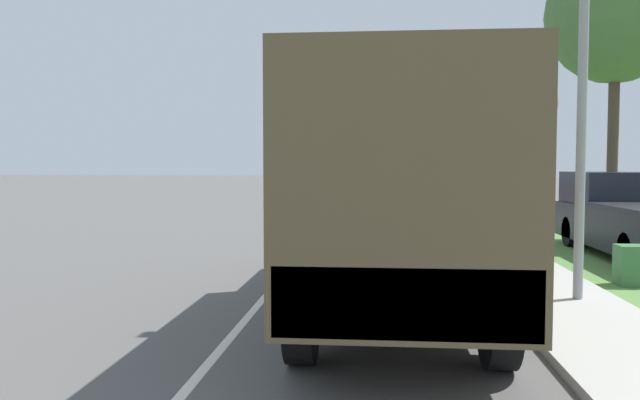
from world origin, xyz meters
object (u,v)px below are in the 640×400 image
Objects in this scene: car_third_ahead at (335,182)px; lamp_post at (570,0)px; military_truck at (394,191)px; car_second_ahead at (374,191)px; car_fourth_ahead at (336,180)px; pickup_truck at (633,217)px; car_nearest_ahead at (379,209)px.

car_third_ahead is 0.53× the size of lamp_post.
car_second_ahead is (-0.38, 26.16, -1.07)m from military_truck.
car_second_ahead is 1.12× the size of car_fourth_ahead.
military_truck reaches higher than car_third_ahead.
car_second_ahead is at bearing 106.81° from pickup_truck.
car_third_ahead is at bearing 96.50° from car_nearest_ahead.
military_truck is 26.19m from car_second_ahead.
car_nearest_ahead is at bearing -89.05° from car_second_ahead.
military_truck is 1.75× the size of car_nearest_ahead.
pickup_truck reaches higher than car_fourth_ahead.
car_fourth_ahead is 52.12m from lamp_post.
military_truck is 1.88× the size of car_fourth_ahead.
car_second_ahead is 1.21× the size of car_third_ahead.
car_third_ahead is at bearing 98.38° from lamp_post.
military_truck is 2.02× the size of car_third_ahead.
lamp_post reaches higher than car_fourth_ahead.
car_nearest_ahead is 1.07× the size of car_fourth_ahead.
pickup_truck is at bearing 60.14° from lamp_post.
lamp_post is at bearing -82.63° from car_fourth_ahead.
car_nearest_ahead is at bearing 133.91° from pickup_truck.
pickup_truck reaches higher than car_second_ahead.
pickup_truck is 0.77× the size of lamp_post.
car_nearest_ahead is 0.62× the size of lamp_post.
car_nearest_ahead is 1.15× the size of car_third_ahead.
pickup_truck is (5.82, -6.04, 0.26)m from car_nearest_ahead.
car_third_ahead reaches higher than car_second_ahead.
lamp_post is at bearing -119.86° from pickup_truck.
pickup_truck is at bearing 47.26° from military_truck.
car_second_ahead is (-0.23, 13.99, 0.02)m from car_nearest_ahead.
lamp_post is (6.67, -51.55, 3.80)m from car_fourth_ahead.
car_fourth_ahead is (-3.97, 40.07, 0.04)m from car_nearest_ahead.
car_second_ahead is at bearing -81.84° from car_fourth_ahead.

